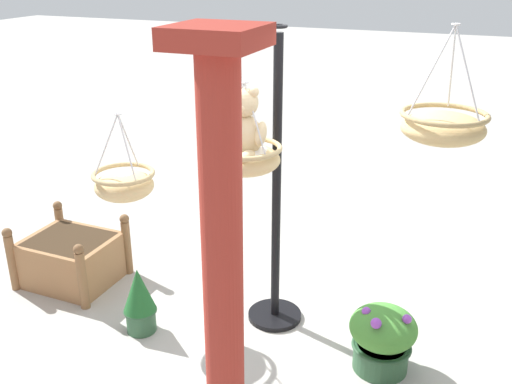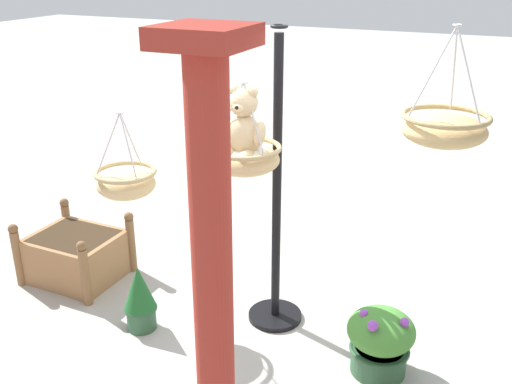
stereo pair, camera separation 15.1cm
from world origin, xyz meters
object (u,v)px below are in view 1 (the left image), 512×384
Objects in this scene: potted_plant_tall_leafy at (139,300)px; greenhouse_pillar_left at (223,286)px; hanging_basket_right_low at (124,184)px; potted_plant_flowering_red at (382,337)px; display_pole_central at (276,239)px; teddy_bear at (244,128)px; hanging_basket_left_high at (443,126)px; hanging_basket_with_teddy at (245,157)px; wooden_planter_box at (71,258)px.

greenhouse_pillar_left is at bearing 141.82° from potted_plant_tall_leafy.
potted_plant_flowering_red is (-2.07, -0.03, -0.89)m from hanging_basket_right_low.
teddy_bear is at bearing 61.30° from display_pole_central.
display_pole_central is 1.60m from greenhouse_pillar_left.
display_pole_central is at bearing -148.37° from potted_plant_tall_leafy.
display_pole_central is 1.51m from hanging_basket_left_high.
teddy_bear is 0.63× the size of hanging_basket_left_high.
hanging_basket_with_teddy is at bearing -174.67° from hanging_basket_right_low.
display_pole_central is 0.94× the size of greenhouse_pillar_left.
potted_plant_flowering_red is at bearing 178.13° from teddy_bear.
hanging_basket_left_high reaches higher than display_pole_central.
hanging_basket_left_high is 1.18× the size of hanging_basket_right_low.
hanging_basket_with_teddy is at bearing -90.00° from teddy_bear.
hanging_basket_left_high is (-1.28, -0.52, 0.01)m from teddy_bear.
teddy_bear is 0.98× the size of potted_plant_flowering_red.
hanging_basket_with_teddy is at bearing 176.63° from wooden_planter_box.
hanging_basket_left_high is 1.56× the size of potted_plant_flowering_red.
wooden_planter_box is 1.09m from potted_plant_tall_leafy.
teddy_bear is at bearing -159.09° from potted_plant_tall_leafy.
hanging_basket_with_teddy is 2.16m from wooden_planter_box.
hanging_basket_right_low reaches higher than potted_plant_flowering_red.
greenhouse_pillar_left is (-1.39, 1.16, 0.06)m from hanging_basket_right_low.
greenhouse_pillar_left is 1.77m from potted_plant_tall_leafy.
greenhouse_pillar_left reaches higher than hanging_basket_with_teddy.
display_pole_central is at bearing -175.70° from wooden_planter_box.
greenhouse_pillar_left is at bearing 99.74° from display_pole_central.
teddy_bear is at bearing -176.06° from hanging_basket_right_low.
teddy_bear is (0.00, 0.02, 0.22)m from hanging_basket_with_teddy.
hanging_basket_left_high reaches higher than wooden_planter_box.
teddy_bear is 0.59× the size of wooden_planter_box.
wooden_planter_box is at bearing -3.28° from potted_plant_flowering_red.
potted_plant_flowering_red is at bearing 70.44° from hanging_basket_left_high.
hanging_basket_with_teddy is 0.96× the size of hanging_basket_right_low.
potted_plant_tall_leafy is (-1.00, 0.43, 0.04)m from wooden_planter_box.
wooden_planter_box is (0.79, -0.20, -0.91)m from hanging_basket_right_low.
hanging_basket_with_teddy is 1.26× the size of potted_plant_flowering_red.
potted_plant_flowering_red is at bearing 161.66° from display_pole_central.
greenhouse_pillar_left is (-0.26, 1.50, 0.49)m from display_pole_central.
display_pole_central is at bearing -163.23° from hanging_basket_right_low.
greenhouse_pillar_left is at bearing 148.16° from wooden_planter_box.
wooden_planter_box is (1.78, -0.10, -1.23)m from hanging_basket_with_teddy.
hanging_basket_with_teddy reaches higher than wooden_planter_box.
hanging_basket_right_low is 0.92m from potted_plant_tall_leafy.
potted_plant_flowering_red is at bearing 176.86° from hanging_basket_with_teddy.
hanging_basket_with_teddy is 0.26× the size of greenhouse_pillar_left.
display_pole_central is 1.09m from potted_plant_flowering_red.
hanging_basket_right_low is at bearing 5.33° from hanging_basket_with_teddy.
hanging_basket_right_low is 1.32× the size of potted_plant_flowering_red.
teddy_bear is 1.63m from potted_plant_tall_leafy.
hanging_basket_left_high is at bearing -172.74° from wooden_planter_box.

